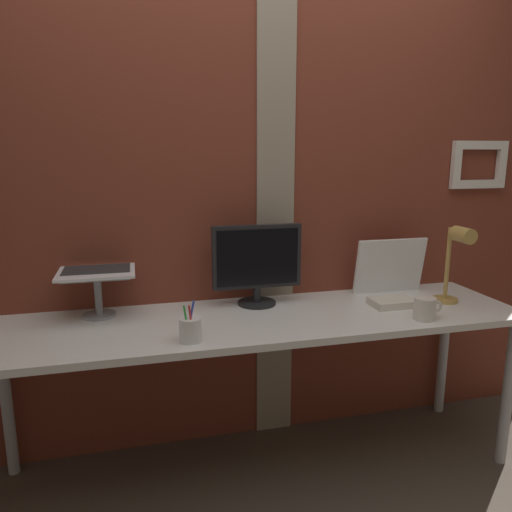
# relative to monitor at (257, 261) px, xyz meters

# --- Properties ---
(ground_plane) EXTENTS (6.00, 6.00, 0.00)m
(ground_plane) POSITION_rel_monitor_xyz_m (-0.01, -0.28, -0.94)
(ground_plane) COLOR #4C4238
(brick_wall_back) EXTENTS (3.47, 0.16, 2.60)m
(brick_wall_back) POSITION_rel_monitor_xyz_m (-0.01, 0.18, 0.36)
(brick_wall_back) COLOR brown
(brick_wall_back) RESTS_ON ground_plane
(desk) EXTENTS (2.33, 0.60, 0.73)m
(desk) POSITION_rel_monitor_xyz_m (-0.02, -0.18, -0.28)
(desk) COLOR white
(desk) RESTS_ON ground_plane
(monitor) EXTENTS (0.42, 0.18, 0.38)m
(monitor) POSITION_rel_monitor_xyz_m (0.00, 0.00, 0.00)
(monitor) COLOR black
(monitor) RESTS_ON desk
(laptop_stand) EXTENTS (0.28, 0.22, 0.19)m
(laptop_stand) POSITION_rel_monitor_xyz_m (-0.71, 0.00, -0.08)
(laptop_stand) COLOR gray
(laptop_stand) RESTS_ON desk
(laptop) EXTENTS (0.32, 0.30, 0.22)m
(laptop) POSITION_rel_monitor_xyz_m (-0.71, 0.07, 0.04)
(laptop) COLOR white
(laptop) RESTS_ON laptop_stand
(whiteboard_panel) EXTENTS (0.37, 0.06, 0.28)m
(whiteboard_panel) POSITION_rel_monitor_xyz_m (0.70, 0.03, -0.07)
(whiteboard_panel) COLOR white
(whiteboard_panel) RESTS_ON desk
(desk_lamp) EXTENTS (0.12, 0.20, 0.37)m
(desk_lamp) POSITION_rel_monitor_xyz_m (0.88, -0.23, 0.02)
(desk_lamp) COLOR tan
(desk_lamp) RESTS_ON desk
(pen_cup) EXTENTS (0.09, 0.09, 0.16)m
(pen_cup) POSITION_rel_monitor_xyz_m (-0.36, -0.38, -0.16)
(pen_cup) COLOR white
(pen_cup) RESTS_ON desk
(coffee_mug) EXTENTS (0.13, 0.09, 0.10)m
(coffee_mug) POSITION_rel_monitor_xyz_m (0.64, -0.38, -0.16)
(coffee_mug) COLOR silver
(coffee_mug) RESTS_ON desk
(paper_clutter_stack) EXTENTS (0.20, 0.14, 0.03)m
(paper_clutter_stack) POSITION_rel_monitor_xyz_m (0.61, -0.18, -0.19)
(paper_clutter_stack) COLOR silver
(paper_clutter_stack) RESTS_ON desk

